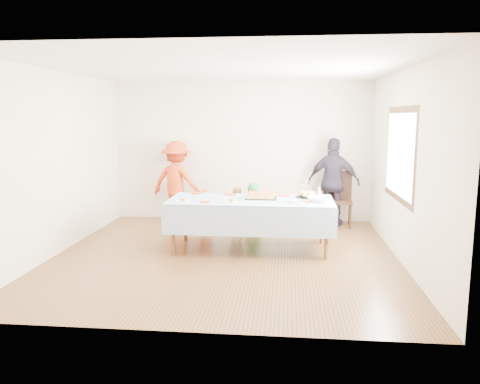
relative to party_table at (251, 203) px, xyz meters
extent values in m
plane|color=#4D2F16|center=(-0.34, -0.40, -0.72)|extent=(5.00, 5.00, 0.00)
cube|color=beige|center=(-0.34, 2.10, 0.63)|extent=(5.00, 0.04, 2.70)
cube|color=beige|center=(-0.34, -2.90, 0.63)|extent=(5.00, 0.04, 2.70)
cube|color=beige|center=(-2.84, -0.40, 0.63)|extent=(0.04, 5.00, 2.70)
cube|color=beige|center=(2.16, -0.40, 0.63)|extent=(0.04, 5.00, 2.70)
cube|color=white|center=(-0.34, -0.40, 1.98)|extent=(5.00, 5.00, 0.04)
cube|color=#472B16|center=(2.13, -0.20, 0.78)|extent=(0.03, 1.75, 1.35)
cylinder|color=brown|center=(-1.12, -0.42, -0.36)|extent=(0.06, 0.06, 0.73)
cylinder|color=brown|center=(1.12, -0.42, -0.36)|extent=(0.06, 0.06, 0.73)
cylinder|color=brown|center=(-1.12, 0.42, -0.36)|extent=(0.06, 0.06, 0.73)
cylinder|color=brown|center=(1.12, 0.42, -0.36)|extent=(0.06, 0.06, 0.73)
cube|color=brown|center=(0.00, 0.00, 0.03)|extent=(2.40, 1.00, 0.04)
cube|color=white|center=(0.00, 0.00, 0.05)|extent=(2.50, 1.10, 0.01)
cube|color=black|center=(0.16, 0.10, 0.06)|extent=(0.48, 0.37, 0.01)
cube|color=#EACE59|center=(0.16, 0.10, 0.10)|extent=(0.40, 0.30, 0.06)
cube|color=#995023|center=(0.16, 0.10, 0.13)|extent=(0.40, 0.30, 0.01)
cylinder|color=black|center=(0.86, 0.24, 0.06)|extent=(0.34, 0.34, 0.02)
sphere|color=#E2BE6E|center=(0.95, 0.24, 0.11)|extent=(0.08, 0.08, 0.08)
sphere|color=#E2BE6E|center=(0.90, 0.32, 0.11)|extent=(0.08, 0.08, 0.08)
sphere|color=#E2BE6E|center=(0.81, 0.32, 0.11)|extent=(0.08, 0.08, 0.08)
sphere|color=#E2BE6E|center=(0.77, 0.24, 0.11)|extent=(0.08, 0.08, 0.08)
sphere|color=#E2BE6E|center=(0.81, 0.17, 0.11)|extent=(0.08, 0.08, 0.08)
sphere|color=#E2BE6E|center=(0.90, 0.17, 0.11)|extent=(0.08, 0.08, 0.08)
sphere|color=#E2BE6E|center=(0.86, 0.24, 0.11)|extent=(0.08, 0.08, 0.08)
imported|color=silver|center=(1.00, -0.13, 0.10)|extent=(0.33, 0.33, 0.08)
cone|color=white|center=(1.06, 0.46, 0.13)|extent=(0.09, 0.09, 0.16)
cylinder|color=red|center=(-0.93, 0.44, 0.06)|extent=(0.18, 0.18, 0.01)
cylinder|color=red|center=(-0.36, 0.40, 0.06)|extent=(0.20, 0.20, 0.01)
cylinder|color=red|center=(0.03, 0.39, 0.06)|extent=(0.19, 0.19, 0.01)
cylinder|color=red|center=(0.51, 0.37, 0.06)|extent=(0.19, 0.19, 0.01)
cylinder|color=red|center=(-0.65, -0.31, 0.06)|extent=(0.16, 0.16, 0.01)
cylinder|color=white|center=(-0.99, -0.32, 0.06)|extent=(0.24, 0.24, 0.01)
cylinder|color=white|center=(-0.27, -0.33, 0.06)|extent=(0.20, 0.20, 0.01)
cylinder|color=white|center=(0.83, -0.34, 0.06)|extent=(0.25, 0.25, 0.01)
cylinder|color=black|center=(1.33, 1.48, -0.50)|extent=(0.04, 0.04, 0.45)
cylinder|color=black|center=(1.71, 1.46, -0.50)|extent=(0.04, 0.04, 0.45)
cylinder|color=black|center=(1.35, 1.86, -0.50)|extent=(0.04, 0.04, 0.45)
cylinder|color=black|center=(1.73, 1.84, -0.50)|extent=(0.04, 0.04, 0.45)
cube|color=black|center=(1.53, 1.66, -0.25)|extent=(0.47, 0.47, 0.05)
cube|color=black|center=(1.54, 1.86, 0.04)|extent=(0.45, 0.07, 0.53)
imported|color=#DF431B|center=(-0.91, 1.15, -0.35)|extent=(0.30, 0.23, 0.74)
imported|color=#2A7F36|center=(-0.04, 1.11, -0.28)|extent=(0.47, 0.34, 0.89)
imported|color=#B08152|center=(-0.35, 1.17, -0.33)|extent=(0.45, 0.39, 0.78)
imported|color=red|center=(-1.58, 1.80, 0.06)|extent=(1.12, 0.81, 1.56)
imported|color=#2F2635|center=(1.41, 1.72, 0.10)|extent=(1.04, 0.67, 1.64)
camera|label=1|loc=(0.53, -7.01, 1.31)|focal=35.00mm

